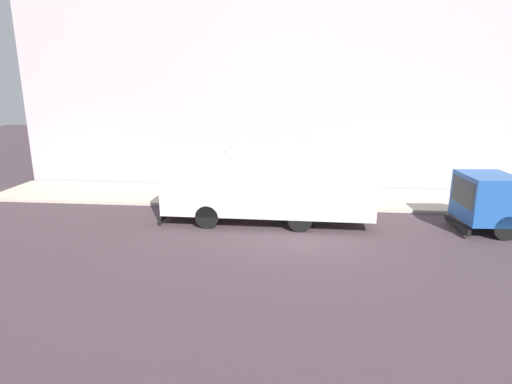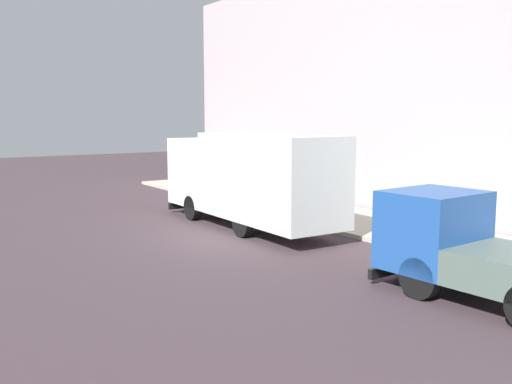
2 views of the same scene
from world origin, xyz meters
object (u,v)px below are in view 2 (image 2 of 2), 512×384
Objects in this scene: small_flatbed_truck at (485,253)px; traffic_cone_orange at (242,193)px; pedestrian_standing at (260,179)px; street_sign_post at (311,178)px; pedestrian_walking at (263,184)px; large_utility_truck at (249,176)px.

traffic_cone_orange is at bearing 74.62° from small_flatbed_truck.
small_flatbed_truck is 14.05m from pedestrian_standing.
pedestrian_walking is at bearing 82.79° from street_sign_post.
traffic_cone_orange is (2.77, 13.84, -0.53)m from small_flatbed_truck.
street_sign_post reaches higher than pedestrian_standing.
traffic_cone_orange is (0.05, 1.68, -0.54)m from pedestrian_walking.
pedestrian_walking is 1.76m from traffic_cone_orange.
pedestrian_standing is at bearing 75.79° from street_sign_post.
small_flatbed_truck is at bearing -104.87° from street_sign_post.
small_flatbed_truck is at bearing 2.55° from pedestrian_standing.
street_sign_post is at bearing -95.48° from traffic_cone_orange.
pedestrian_walking is 0.67× the size of street_sign_post.
large_utility_truck reaches higher than small_flatbed_truck.
large_utility_truck reaches higher than pedestrian_standing.
large_utility_truck is 9.35m from small_flatbed_truck.
pedestrian_standing is at bearing 31.90° from pedestrian_walking.
small_flatbed_truck is (-0.25, -9.32, -0.74)m from large_utility_truck.
pedestrian_standing reaches higher than traffic_cone_orange.
pedestrian_standing is 2.47× the size of traffic_cone_orange.
pedestrian_standing is at bearing -16.95° from traffic_cone_orange.
street_sign_post is (2.01, -0.82, -0.12)m from large_utility_truck.
small_flatbed_truck reaches higher than pedestrian_standing.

